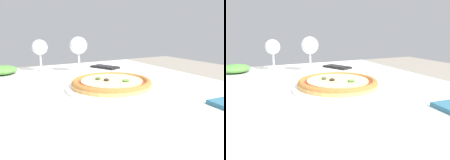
# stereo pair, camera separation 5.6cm
# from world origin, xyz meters

# --- Properties ---
(dining_table) EXTENTS (1.13, 1.15, 0.71)m
(dining_table) POSITION_xyz_m (0.00, 0.00, 0.63)
(dining_table) COLOR #997047
(dining_table) RESTS_ON ground_plane
(pizza_plate) EXTENTS (0.31, 0.31, 0.04)m
(pizza_plate) POSITION_xyz_m (0.14, -0.00, 0.73)
(pizza_plate) COLOR white
(pizza_plate) RESTS_ON dining_table
(wine_glass_far_left) EXTENTS (0.08, 0.08, 0.16)m
(wine_glass_far_left) POSITION_xyz_m (0.14, 0.32, 0.83)
(wine_glass_far_left) COLOR silver
(wine_glass_far_left) RESTS_ON dining_table
(wine_glass_far_right) EXTENTS (0.07, 0.07, 0.15)m
(wine_glass_far_right) POSITION_xyz_m (-0.01, 0.41, 0.82)
(wine_glass_far_right) COLOR silver
(wine_glass_far_right) RESTS_ON dining_table
(cell_phone) EXTENTS (0.12, 0.16, 0.01)m
(cell_phone) POSITION_xyz_m (0.30, 0.36, 0.72)
(cell_phone) COLOR black
(cell_phone) RESTS_ON dining_table
(side_plate) EXTENTS (0.21, 0.21, 0.05)m
(side_plate) POSITION_xyz_m (-0.18, 0.39, 0.73)
(side_plate) COLOR white
(side_plate) RESTS_ON dining_table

